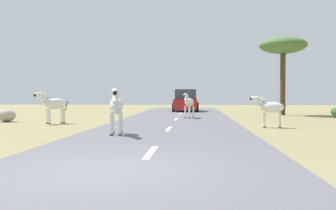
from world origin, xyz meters
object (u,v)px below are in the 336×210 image
object	(u,v)px
zebra_1	(116,106)
zebra_2	(54,104)
zebra_0	(189,103)
car_0	(186,101)
zebra_3	(270,108)
tree_4	(283,47)
rock_1	(7,116)

from	to	relation	value
zebra_1	zebra_2	xyz separation A→B (m)	(-4.04, 5.14, -0.07)
zebra_0	car_0	world-z (taller)	car_0
zebra_3	tree_4	bearing A→B (deg)	-3.65
zebra_1	tree_4	distance (m)	16.60
zebra_2	car_0	xyz separation A→B (m)	(5.91, 13.21, -0.08)
zebra_0	zebra_2	distance (m)	7.56
zebra_0	car_0	bearing A→B (deg)	-68.59
zebra_0	zebra_3	world-z (taller)	zebra_0
zebra_3	tree_4	world-z (taller)	tree_4
zebra_0	zebra_3	distance (m)	6.60
zebra_1	rock_1	distance (m)	9.29
car_0	rock_1	distance (m)	14.98
zebra_1	car_0	distance (m)	18.45
zebra_2	tree_4	bearing A→B (deg)	-95.89
zebra_3	rock_1	xyz separation A→B (m)	(-12.60, 2.50, -0.50)
zebra_3	rock_1	distance (m)	12.85
zebra_0	zebra_1	size ratio (longest dim) A/B	0.88
zebra_2	zebra_3	size ratio (longest dim) A/B	1.06
zebra_2	car_0	distance (m)	14.48
zebra_2	car_0	bearing A→B (deg)	-64.73
zebra_0	tree_4	world-z (taller)	tree_4
zebra_0	zebra_2	bearing A→B (deg)	52.61
zebra_2	rock_1	size ratio (longest dim) A/B	1.73
zebra_3	tree_4	xyz separation A→B (m)	(2.76, 10.11, 3.74)
zebra_0	zebra_1	xyz separation A→B (m)	(-2.25, -9.33, 0.08)
rock_1	tree_4	bearing A→B (deg)	26.38
car_0	tree_4	world-z (taller)	tree_4
zebra_1	tree_4	size ratio (longest dim) A/B	0.32
zebra_1	zebra_3	distance (m)	6.82
zebra_0	zebra_3	bearing A→B (deg)	140.69
zebra_3	car_0	bearing A→B (deg)	26.35
tree_4	rock_1	bearing A→B (deg)	-153.62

